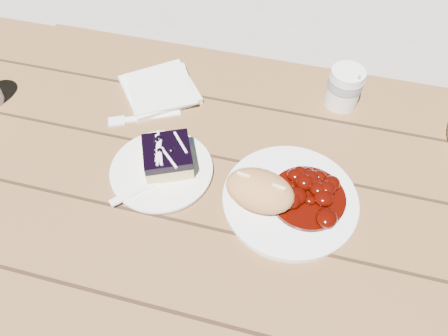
% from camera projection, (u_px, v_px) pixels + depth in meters
% --- Properties ---
extents(ground, '(60.00, 60.00, 0.00)m').
position_uv_depth(ground, '(238.00, 326.00, 1.41)').
color(ground, '#9B968C').
rests_on(ground, ground).
extents(picnic_table, '(2.00, 1.55, 0.75)m').
position_uv_depth(picnic_table, '(246.00, 239.00, 0.94)').
color(picnic_table, brown).
rests_on(picnic_table, ground).
extents(main_plate, '(0.24, 0.24, 0.02)m').
position_uv_depth(main_plate, '(290.00, 200.00, 0.80)').
color(main_plate, white).
rests_on(main_plate, picnic_table).
extents(goulash_stew, '(0.14, 0.14, 0.04)m').
position_uv_depth(goulash_stew, '(309.00, 193.00, 0.78)').
color(goulash_stew, '#390602').
rests_on(goulash_stew, main_plate).
extents(bread_roll, '(0.14, 0.10, 0.07)m').
position_uv_depth(bread_roll, '(260.00, 191.00, 0.77)').
color(bread_roll, '#B67E46').
rests_on(bread_roll, main_plate).
extents(dessert_plate, '(0.19, 0.19, 0.01)m').
position_uv_depth(dessert_plate, '(162.00, 171.00, 0.85)').
color(dessert_plate, white).
rests_on(dessert_plate, picnic_table).
extents(blueberry_cake, '(0.12, 0.12, 0.05)m').
position_uv_depth(blueberry_cake, '(168.00, 156.00, 0.83)').
color(blueberry_cake, '#DCC878').
rests_on(blueberry_cake, dessert_plate).
extents(fork_dessert, '(0.13, 0.13, 0.00)m').
position_uv_depth(fork_dessert, '(141.00, 189.00, 0.81)').
color(fork_dessert, white).
rests_on(fork_dessert, dessert_plate).
extents(coffee_cup, '(0.07, 0.07, 0.09)m').
position_uv_depth(coffee_cup, '(344.00, 88.00, 0.94)').
color(coffee_cup, white).
rests_on(coffee_cup, picnic_table).
extents(napkin_stack, '(0.21, 0.21, 0.01)m').
position_uv_depth(napkin_stack, '(160.00, 89.00, 0.99)').
color(napkin_stack, white).
rests_on(napkin_stack, picnic_table).
extents(fork_table, '(0.15, 0.09, 0.00)m').
position_uv_depth(fork_table, '(152.00, 116.00, 0.94)').
color(fork_table, white).
rests_on(fork_table, picnic_table).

